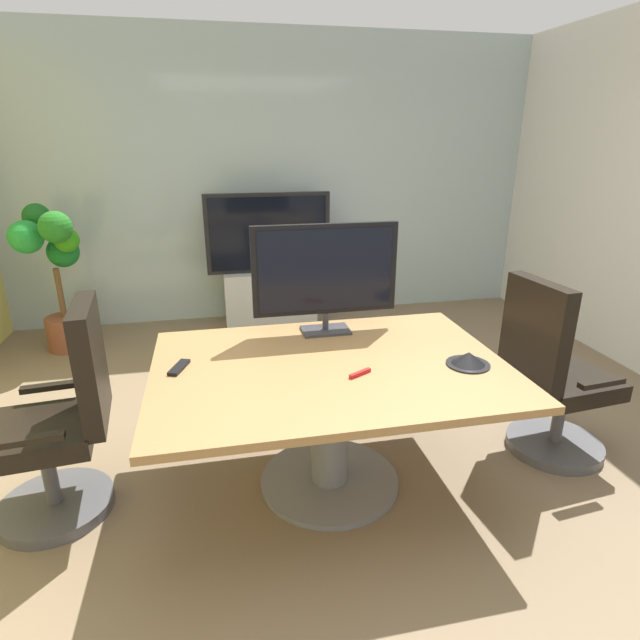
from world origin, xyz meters
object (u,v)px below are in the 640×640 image
conference_table (330,396)px  tv_monitor (325,272)px  office_chair_left (63,431)px  office_chair_right (551,384)px  wall_display_unit (270,281)px  potted_plant (54,267)px  conference_phone (468,359)px  remote_control (179,367)px

conference_table → tv_monitor: tv_monitor is taller
office_chair_left → office_chair_right: same height
office_chair_right → wall_display_unit: 2.92m
potted_plant → office_chair_left: bearing=-76.1°
conference_table → conference_phone: conference_phone is taller
office_chair_right → wall_display_unit: size_ratio=0.83×
tv_monitor → wall_display_unit: (-0.09, 2.15, -0.64)m
tv_monitor → wall_display_unit: tv_monitor is taller
conference_table → wall_display_unit: size_ratio=1.36×
office_chair_left → wall_display_unit: bearing=146.9°
office_chair_right → tv_monitor: 1.46m
office_chair_left → potted_plant: size_ratio=0.85×
conference_table → remote_control: (-0.75, 0.10, 0.19)m
tv_monitor → conference_phone: (0.60, -0.61, -0.33)m
office_chair_right → conference_table: bearing=85.1°
office_chair_left → tv_monitor: 1.58m
office_chair_right → remote_control: size_ratio=6.41×
conference_table → tv_monitor: size_ratio=2.12×
conference_table → office_chair_right: bearing=0.8°
tv_monitor → wall_display_unit: size_ratio=0.64×
potted_plant → remote_control: size_ratio=7.51×
conference_phone → remote_control: size_ratio=1.29×
wall_display_unit → remote_control: (-0.74, -2.51, 0.29)m
tv_monitor → wall_display_unit: 2.25m
wall_display_unit → conference_phone: 2.87m
tv_monitor → remote_control: bearing=-156.4°
remote_control → tv_monitor: bearing=44.5°
wall_display_unit → potted_plant: bearing=-171.6°
conference_table → tv_monitor: (0.08, 0.46, 0.54)m
conference_phone → remote_control: conference_phone is taller
conference_table → tv_monitor: bearing=80.6°
office_chair_right → wall_display_unit: wall_display_unit is taller
tv_monitor → office_chair_left: bearing=-164.7°
office_chair_right → remote_control: (-2.07, 0.08, 0.27)m
conference_phone → office_chair_right: bearing=15.0°
conference_table → potted_plant: potted_plant is taller
tv_monitor → office_chair_right: bearing=-19.5°
remote_control → potted_plant: bearing=137.8°
conference_table → wall_display_unit: bearing=90.3°
office_chair_left → office_chair_right: bearing=83.0°
potted_plant → remote_control: potted_plant is taller
wall_display_unit → conference_phone: wall_display_unit is taller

